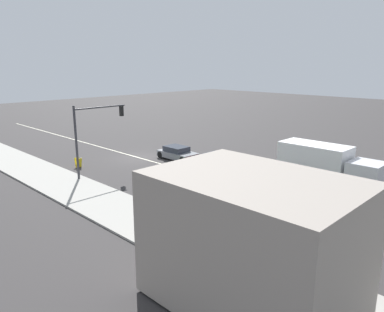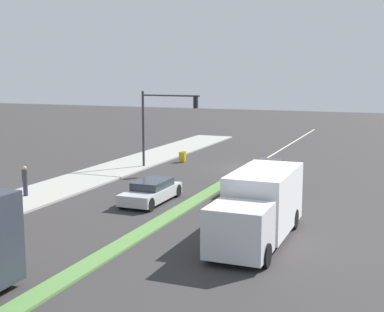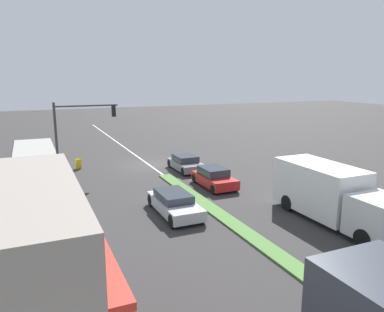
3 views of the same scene
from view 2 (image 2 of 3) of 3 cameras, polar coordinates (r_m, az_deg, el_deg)
ground_plane at (r=23.44m, az=-6.12°, el=-8.70°), size 160.00×160.00×0.00m
lane_marking_center at (r=39.79m, az=6.10°, el=-1.38°), size 0.16×60.00×0.01m
traffic_signal_main at (r=39.27m, az=-3.38°, el=4.25°), size 4.59×0.34×5.60m
pedestrian at (r=31.79m, az=-17.38°, el=-2.47°), size 0.34×0.34×1.72m
warning_aframe_sign at (r=42.52m, az=-1.02°, el=-0.09°), size 0.45×0.53×0.84m
delivery_truck at (r=22.95m, az=7.19°, el=-5.30°), size 2.44×7.50×2.87m
hatchback_red at (r=31.42m, az=5.95°, el=-2.96°), size 1.84×3.86×1.34m
sedan_silver at (r=29.50m, az=-4.37°, el=-3.79°), size 1.86×4.49×1.21m
suv_grey at (r=36.24m, az=8.15°, el=-1.49°), size 1.91×3.89×1.22m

